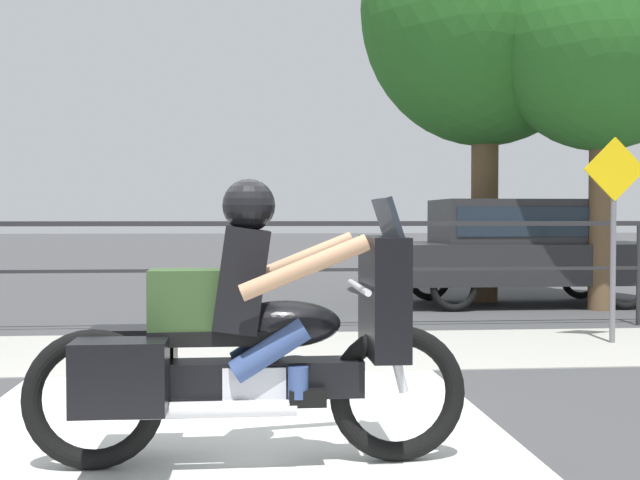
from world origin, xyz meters
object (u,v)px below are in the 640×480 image
at_px(motorcycle, 249,339).
at_px(street_sign, 614,215).
at_px(tree_behind_sign, 486,9).
at_px(tree_behind_car, 602,31).
at_px(parked_car, 516,245).

distance_m(motorcycle, street_sign, 5.57).
xyz_separation_m(tree_behind_sign, tree_behind_car, (1.34, -1.31, -0.61)).
xyz_separation_m(motorcycle, tree_behind_car, (5.14, 6.90, 3.37)).
bearing_deg(street_sign, parked_car, 86.70).
height_order(street_sign, tree_behind_sign, tree_behind_sign).
bearing_deg(street_sign, tree_behind_sign, 91.61).
bearing_deg(tree_behind_car, motorcycle, -126.68).
bearing_deg(street_sign, tree_behind_car, 67.94).
bearing_deg(tree_behind_car, parked_car, 142.42).
bearing_deg(motorcycle, tree_behind_car, 57.09).
relative_size(street_sign, tree_behind_sign, 0.32).
height_order(tree_behind_sign, tree_behind_car, tree_behind_sign).
distance_m(tree_behind_sign, tree_behind_car, 1.97).
bearing_deg(tree_behind_car, tree_behind_sign, 135.67).
xyz_separation_m(street_sign, tree_behind_sign, (-0.12, 4.32, 3.29)).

